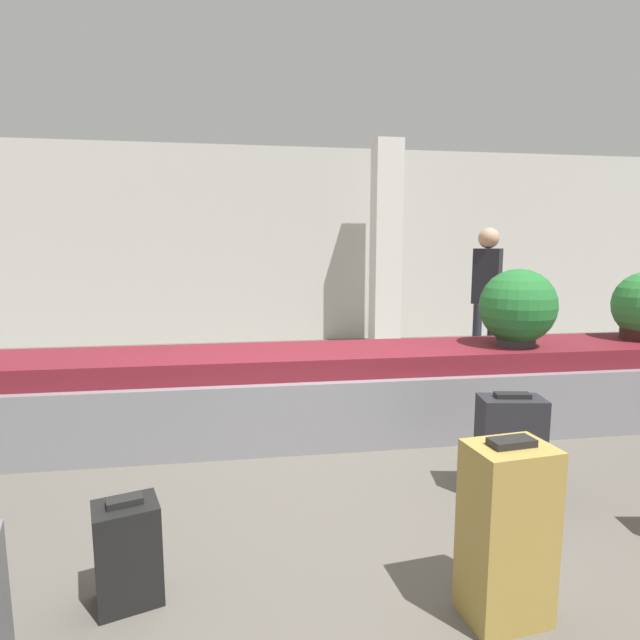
{
  "coord_description": "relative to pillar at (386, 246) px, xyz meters",
  "views": [
    {
      "loc": [
        -0.62,
        -2.82,
        1.55
      ],
      "look_at": [
        0.0,
        1.23,
        0.96
      ],
      "focal_mm": 28.0,
      "sensor_mm": 36.0,
      "label": 1
    }
  ],
  "objects": [
    {
      "name": "suitcase_2",
      "position": [
        -0.59,
        -4.91,
        -1.28
      ],
      "size": [
        0.42,
        0.28,
        0.67
      ],
      "rotation": [
        0.0,
        0.0,
        -0.17
      ],
      "color": "#232328",
      "rests_on": "ground_plane"
    },
    {
      "name": "potted_plant_1",
      "position": [
        0.11,
        -3.72,
        -0.56
      ],
      "size": [
        0.65,
        0.65,
        0.67
      ],
      "color": "#2D2D2D",
      "rests_on": "carousel"
    },
    {
      "name": "ground_plane",
      "position": [
        -1.6,
        -4.86,
        -1.6
      ],
      "size": [
        18.0,
        18.0,
        0.0
      ],
      "primitive_type": "plane",
      "color": "#59544C"
    },
    {
      "name": "suitcase_0",
      "position": [
        -2.75,
        -5.55,
        -1.37
      ],
      "size": [
        0.32,
        0.28,
        0.48
      ],
      "rotation": [
        0.0,
        0.0,
        0.31
      ],
      "color": "black",
      "rests_on": "ground_plane"
    },
    {
      "name": "suitcase_3",
      "position": [
        -1.16,
        -5.89,
        -1.22
      ],
      "size": [
        0.36,
        0.29,
        0.79
      ],
      "rotation": [
        0.0,
        0.0,
        0.11
      ],
      "color": "#A3843D",
      "rests_on": "ground_plane"
    },
    {
      "name": "traveler_0",
      "position": [
        0.77,
        -1.86,
        -0.5
      ],
      "size": [
        0.36,
        0.35,
        1.81
      ],
      "rotation": [
        0.0,
        0.0,
        2.39
      ],
      "color": "#282833",
      "rests_on": "ground_plane"
    },
    {
      "name": "pillar",
      "position": [
        0.0,
        0.0,
        0.0
      ],
      "size": [
        0.42,
        0.42,
        3.2
      ],
      "color": "silver",
      "rests_on": "ground_plane"
    },
    {
      "name": "back_wall",
      "position": [
        -1.6,
        0.73,
        0.0
      ],
      "size": [
        18.0,
        0.06,
        3.2
      ],
      "color": "beige",
      "rests_on": "ground_plane"
    },
    {
      "name": "carousel",
      "position": [
        -1.6,
        -3.63,
        -1.26
      ],
      "size": [
        8.93,
        0.98,
        0.71
      ],
      "color": "gray",
      "rests_on": "ground_plane"
    }
  ]
}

